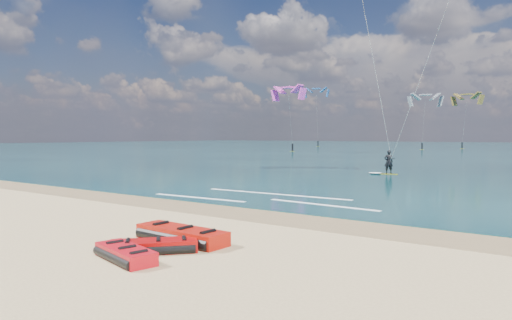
{
  "coord_description": "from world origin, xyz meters",
  "views": [
    {
      "loc": [
        13.66,
        -10.4,
        2.87
      ],
      "look_at": [
        0.79,
        8.0,
        1.66
      ],
      "focal_mm": 32.0,
      "sensor_mm": 36.0,
      "label": 1
    }
  ],
  "objects_px": {
    "packed_kite_right": "(154,252)",
    "packed_kite_left": "(182,241)",
    "kitesurfer_main": "(399,47)",
    "packed_kite_mid": "(126,260)"
  },
  "relations": [
    {
      "from": "packed_kite_mid",
      "to": "kitesurfer_main",
      "type": "distance_m",
      "value": 25.16
    },
    {
      "from": "kitesurfer_main",
      "to": "packed_kite_left",
      "type": "bearing_deg",
      "value": -102.87
    },
    {
      "from": "kitesurfer_main",
      "to": "packed_kite_mid",
      "type": "bearing_deg",
      "value": -102.5
    },
    {
      "from": "packed_kite_mid",
      "to": "packed_kite_right",
      "type": "bearing_deg",
      "value": 103.35
    },
    {
      "from": "packed_kite_mid",
      "to": "kitesurfer_main",
      "type": "relative_size",
      "value": 0.12
    },
    {
      "from": "packed_kite_right",
      "to": "kitesurfer_main",
      "type": "bearing_deg",
      "value": 46.67
    },
    {
      "from": "packed_kite_right",
      "to": "packed_kite_left",
      "type": "bearing_deg",
      "value": 55.47
    },
    {
      "from": "packed_kite_mid",
      "to": "kitesurfer_main",
      "type": "bearing_deg",
      "value": 107.1
    },
    {
      "from": "packed_kite_left",
      "to": "packed_kite_mid",
      "type": "distance_m",
      "value": 2.11
    },
    {
      "from": "packed_kite_left",
      "to": "packed_kite_mid",
      "type": "relative_size",
      "value": 1.46
    }
  ]
}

